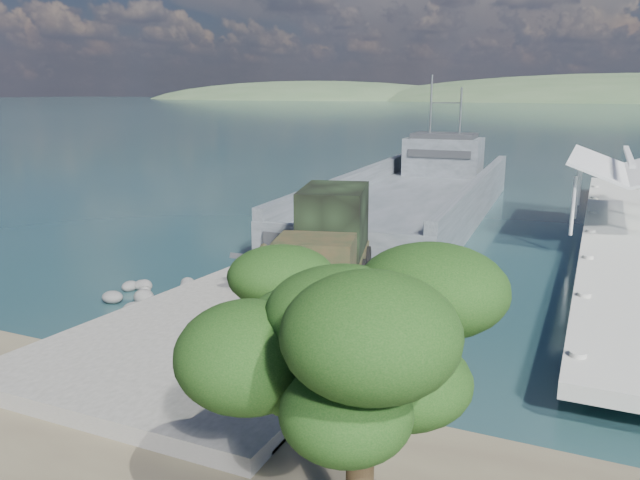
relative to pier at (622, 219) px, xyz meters
The scene contains 8 objects.
ground 22.89m from the pier, 124.71° to the right, with size 1400.00×1400.00×0.00m, color #1C4344.
boat_ramp 23.70m from the pier, 123.33° to the right, with size 10.00×18.00×0.50m, color slate.
shoreline_rocks 26.55m from the pier, 136.42° to the right, with size 3.20×5.60×0.90m, color #565654, non-canonical shape.
pier is the anchor object (origin of this frame).
landing_craft 13.62m from the pier, 167.12° to the left, with size 10.71×37.23×10.96m.
military_truck 20.07m from the pier, 124.79° to the right, with size 5.05×9.63×4.29m.
soldier 22.65m from the pier, 126.62° to the right, with size 0.72×0.47×1.97m, color black.
overhang_tree 30.21m from the pier, 100.40° to the right, with size 6.47×5.96×5.88m.
Camera 1 is at (11.41, -20.56, 8.83)m, focal length 35.00 mm.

